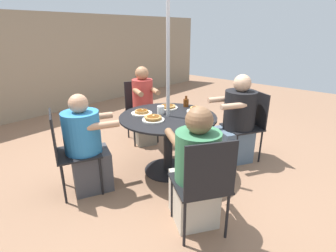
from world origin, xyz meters
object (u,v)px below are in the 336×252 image
Objects in this scene: drinking_glass_a at (202,114)px; pancake_plate_c at (168,107)px; diner_north at (144,109)px; diner_west at (236,123)px; diner_south at (196,173)px; patio_chair_north at (140,107)px; pancake_plate_a at (142,112)px; diner_east at (87,148)px; pancake_plate_d at (197,110)px; patio_chair_east at (68,148)px; patio_chair_south at (204,182)px; pancake_plate_b at (153,119)px; patio_chair_west at (248,121)px; syrup_bottle at (186,102)px; coffee_cup at (161,110)px; patio_table at (168,130)px.

pancake_plate_c is at bearing 81.71° from drinking_glass_a.
diner_north is 1.02× the size of diner_west.
diner_south is at bearing 132.88° from diner_west.
pancake_plate_c is 1.82× the size of drinking_glass_a.
pancake_plate_a is (-0.64, -0.71, 0.21)m from patio_chair_north.
diner_east reaches higher than pancake_plate_d.
diner_west is at bearing 87.71° from patio_chair_east.
diner_east is 1.18× the size of patio_chair_south.
pancake_plate_b is at bearing 80.00° from patio_chair_north.
diner_north is at bearing 73.88° from pancake_plate_c.
patio_chair_west reaches higher than pancake_plate_c.
diner_south is at bearing 46.26° from patio_chair_east.
patio_chair_south is 6.35× the size of syrup_bottle.
pancake_plate_b is 0.26m from coffee_cup.
diner_north is 4.72× the size of pancake_plate_a.
pancake_plate_c is at bearing 100.32° from diner_north.
patio_chair_south reaches higher than pancake_plate_b.
pancake_plate_a is at bearing 132.72° from coffee_cup.
patio_chair_east reaches higher than patio_table.
diner_east is 11.35× the size of coffee_cup.
diner_south reaches higher than patio_chair_east.
pancake_plate_a is 1.73× the size of syrup_bottle.
patio_chair_south is at bearing 85.63° from diner_north.
patio_table is 1.25× the size of patio_chair_east.
pancake_plate_a is at bearing 160.47° from syrup_bottle.
diner_north is at bearing 44.64° from pancake_plate_a.
pancake_plate_d is at bearing -43.23° from pancake_plate_a.
diner_south reaches higher than patio_chair_north.
patio_chair_south is at bearing -137.28° from syrup_bottle.
patio_table is at bearing -63.29° from pancake_plate_a.
coffee_cup is at bearing 106.31° from drinking_glass_a.
patio_table is 0.93m from diner_west.
pancake_plate_c is 2.62× the size of coffee_cup.
patio_chair_west is 0.77m from pancake_plate_d.
patio_table is at bearing -4.17° from pancake_plate_b.
diner_south is (-0.53, -0.77, -0.04)m from patio_table.
diner_east is at bearing 133.74° from patio_chair_south.
coffee_cup reaches higher than patio_table.
diner_east is 2.05m from patio_chair_west.
patio_chair_east is 0.85× the size of diner_east.
coffee_cup is at bearing 87.33° from patio_chair_north.
syrup_bottle is (0.45, 0.08, 0.23)m from patio_table.
coffee_cup is (0.15, -0.16, 0.03)m from pancake_plate_a.
drinking_glass_a is at bearing 79.27° from patio_chair_east.
patio_chair_south is 1.49m from syrup_bottle.
patio_chair_west is 0.79× the size of diner_west.
pancake_plate_a is at bearing 71.09° from diner_north.
patio_chair_south is 9.62× the size of coffee_cup.
pancake_plate_b is at bearing -156.12° from coffee_cup.
patio_chair_east is 1.53m from syrup_bottle.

